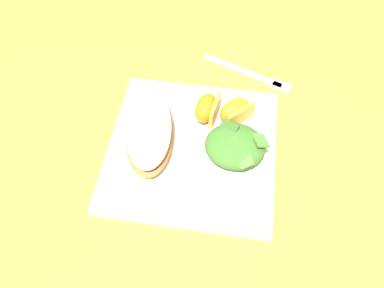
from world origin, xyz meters
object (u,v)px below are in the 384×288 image
at_px(white_plate, 192,150).
at_px(green_salad_pile, 235,144).
at_px(orange_wedge_middle, 207,108).
at_px(metal_fork, 253,75).
at_px(cheesy_pizza_bread, 149,133).
at_px(orange_wedge_front, 235,111).

height_order(white_plate, green_salad_pile, green_salad_pile).
height_order(orange_wedge_middle, metal_fork, orange_wedge_middle).
bearing_deg(cheesy_pizza_bread, orange_wedge_middle, -143.82).
bearing_deg(cheesy_pizza_bread, white_plate, 174.85).
distance_m(orange_wedge_front, metal_fork, 0.13).
relative_size(orange_wedge_front, metal_fork, 0.37).
distance_m(orange_wedge_front, orange_wedge_middle, 0.05).
bearing_deg(white_plate, orange_wedge_middle, -102.43).
height_order(cheesy_pizza_bread, orange_wedge_middle, orange_wedge_middle).
xyz_separation_m(green_salad_pile, metal_fork, (-0.02, -0.19, -0.03)).
bearing_deg(cheesy_pizza_bread, orange_wedge_front, -154.15).
height_order(white_plate, cheesy_pizza_bread, cheesy_pizza_bread).
bearing_deg(cheesy_pizza_bread, green_salad_pile, 178.48).
xyz_separation_m(cheesy_pizza_bread, metal_fork, (-0.17, -0.19, -0.03)).
relative_size(cheesy_pizza_bread, metal_fork, 1.00).
bearing_deg(orange_wedge_front, metal_fork, -102.89).
height_order(cheesy_pizza_bread, orange_wedge_front, orange_wedge_front).
bearing_deg(green_salad_pile, cheesy_pizza_bread, -1.52).
relative_size(orange_wedge_front, orange_wedge_middle, 1.05).
bearing_deg(metal_fork, orange_wedge_front, 77.11).
bearing_deg(green_salad_pile, orange_wedge_front, -85.37).
height_order(green_salad_pile, orange_wedge_front, green_salad_pile).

